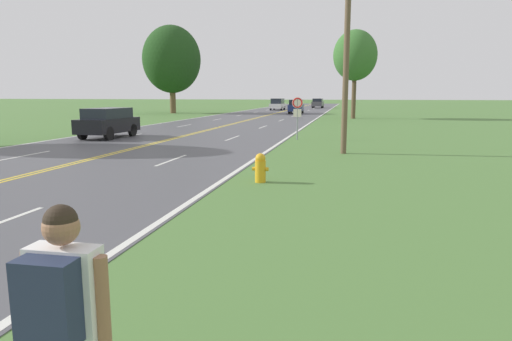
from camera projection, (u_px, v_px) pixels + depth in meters
name	position (u px, v px, depth m)	size (l,w,h in m)	color
hitchhiker_person	(63.00, 311.00, 2.98)	(0.62, 0.44, 1.81)	#38476B
fire_hydrant	(260.00, 168.00, 13.01)	(0.47, 0.31, 0.84)	gold
traffic_sign	(297.00, 108.00, 24.90)	(0.60, 0.10, 2.32)	gray
utility_pole_midground	(347.00, 43.00, 18.62)	(1.80, 0.24, 8.82)	brown
tree_left_verge	(355.00, 56.00, 45.69)	(4.37, 4.37, 8.83)	brown
tree_behind_sign	(172.00, 59.00, 58.54)	(7.43, 7.43, 11.15)	brown
car_black_suv_nearest	(108.00, 122.00, 26.00)	(2.02, 4.14, 1.71)	black
car_dark_blue_suv_approaching	(296.00, 106.00, 58.37)	(1.95, 4.92, 1.76)	black
car_white_van_mid_near	(278.00, 104.00, 71.11)	(1.86, 4.83, 1.78)	black
car_dark_grey_suv_mid_far	(318.00, 103.00, 81.47)	(1.94, 4.09, 1.67)	black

